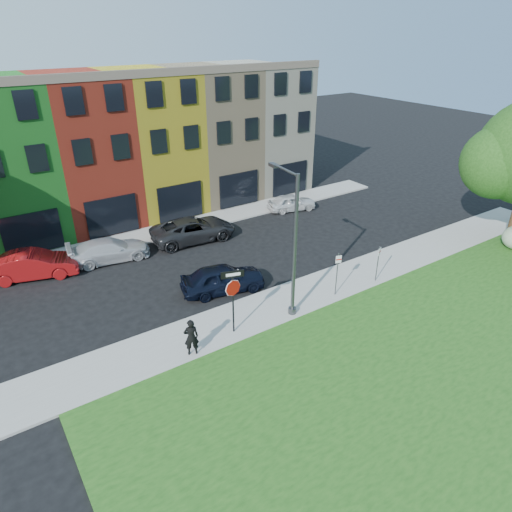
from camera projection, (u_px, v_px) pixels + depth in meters
ground at (329, 330)px, 21.77m from camera, size 120.00×120.00×0.00m
sidewalk_near at (319, 289)px, 24.95m from camera, size 40.00×3.00×0.12m
sidewalk_far at (149, 235)px, 31.36m from camera, size 40.00×2.40×0.12m
rowhouse_block at (117, 144)px, 33.94m from camera, size 30.00×10.12×10.00m
stop_sign at (233, 289)px, 20.39m from camera, size 1.01×0.36×3.25m
man at (191, 337)px, 19.62m from camera, size 0.90×0.82×1.76m
sedan_near at (223, 278)px, 24.59m from camera, size 3.80×5.32×1.54m
parked_car_red at (34, 265)px, 25.92m from camera, size 4.29×5.73×1.59m
parked_car_silver at (109, 250)px, 27.82m from camera, size 3.19×5.32×1.40m
parked_car_dark at (193, 229)px, 30.39m from camera, size 3.63×6.10×1.56m
parked_car_white at (292, 202)px, 35.35m from camera, size 3.32×4.47×1.28m
street_lamp at (292, 246)px, 21.34m from camera, size 0.55×2.58×7.17m
parking_sign_a at (337, 269)px, 23.69m from camera, size 0.31×0.13×2.46m
parking_sign_b at (378, 260)px, 25.07m from camera, size 0.30×0.16×2.12m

